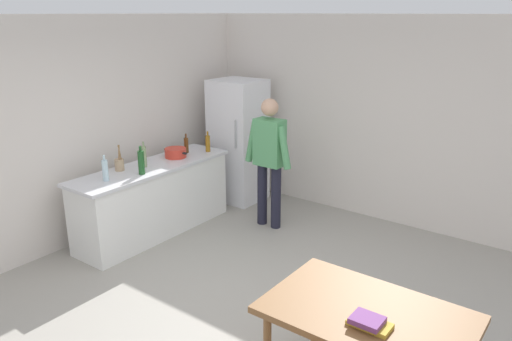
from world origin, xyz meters
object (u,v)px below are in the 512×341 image
(bottle_wine_green, at_px, (141,162))
(cooking_pot, at_px, (176,153))
(utensil_jar, at_px, (119,164))
(bottle_oil_amber, at_px, (208,143))
(refrigerator, at_px, (238,141))
(bottle_beer_brown, at_px, (186,145))
(dining_table, at_px, (367,321))
(bottle_vinegar_tall, at_px, (144,156))
(bottle_water_clear, at_px, (105,170))
(book_stack, at_px, (368,322))
(person, at_px, (269,155))

(bottle_wine_green, bearing_deg, cooking_pot, 104.67)
(utensil_jar, bearing_deg, bottle_oil_amber, 77.48)
(cooking_pot, height_order, bottle_wine_green, bottle_wine_green)
(cooking_pot, relative_size, bottle_oil_amber, 1.43)
(refrigerator, relative_size, bottle_beer_brown, 6.92)
(cooking_pot, bearing_deg, dining_table, -24.24)
(bottle_wine_green, distance_m, bottle_vinegar_tall, 0.28)
(bottle_oil_amber, bearing_deg, cooking_pot, -108.35)
(cooking_pot, distance_m, bottle_vinegar_tall, 0.54)
(bottle_water_clear, bearing_deg, bottle_oil_amber, 86.41)
(bottle_wine_green, relative_size, book_stack, 1.22)
(refrigerator, bearing_deg, book_stack, -40.26)
(utensil_jar, xyz_separation_m, bottle_beer_brown, (0.08, 1.06, 0.03))
(utensil_jar, height_order, bottle_beer_brown, utensil_jar)
(book_stack, bearing_deg, bottle_vinegar_tall, 161.50)
(bottle_water_clear, distance_m, bottle_vinegar_tall, 0.61)
(cooking_pot, distance_m, bottle_beer_brown, 0.26)
(bottle_beer_brown, bearing_deg, refrigerator, 78.89)
(bottle_wine_green, bearing_deg, bottle_vinegar_tall, 132.02)
(person, height_order, book_stack, person)
(dining_table, bearing_deg, utensil_jar, 168.28)
(bottle_vinegar_tall, distance_m, book_stack, 3.70)
(refrigerator, relative_size, person, 1.06)
(person, height_order, utensil_jar, person)
(bottle_oil_amber, bearing_deg, utensil_jar, -102.52)
(dining_table, height_order, utensil_jar, utensil_jar)
(bottle_oil_amber, bearing_deg, book_stack, -32.86)
(refrigerator, distance_m, cooking_pot, 1.17)
(utensil_jar, relative_size, bottle_water_clear, 1.07)
(dining_table, relative_size, bottle_wine_green, 4.12)
(refrigerator, xyz_separation_m, bottle_water_clear, (-0.08, -2.30, 0.13))
(person, bearing_deg, utensil_jar, -130.58)
(refrigerator, bearing_deg, bottle_water_clear, -91.89)
(cooking_pot, height_order, bottle_beer_brown, bottle_beer_brown)
(bottle_water_clear, bearing_deg, utensil_jar, 118.20)
(bottle_water_clear, relative_size, bottle_oil_amber, 1.07)
(bottle_beer_brown, bearing_deg, dining_table, -27.32)
(refrigerator, relative_size, bottle_wine_green, 5.29)
(dining_table, xyz_separation_m, bottle_vinegar_tall, (-3.42, 1.01, 0.36))
(bottle_beer_brown, bearing_deg, cooking_pot, -79.00)
(bottle_oil_amber, distance_m, book_stack, 4.00)
(bottle_beer_brown, bearing_deg, bottle_wine_green, -76.25)
(dining_table, relative_size, utensil_jar, 4.37)
(utensil_jar, bearing_deg, person, 49.42)
(dining_table, height_order, bottle_water_clear, bottle_water_clear)
(bottle_water_clear, height_order, bottle_oil_amber, bottle_water_clear)
(utensil_jar, bearing_deg, bottle_beer_brown, 85.72)
(bottle_oil_amber, bearing_deg, person, 8.65)
(bottle_vinegar_tall, bearing_deg, bottle_oil_amber, 81.62)
(refrigerator, distance_m, person, 1.10)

